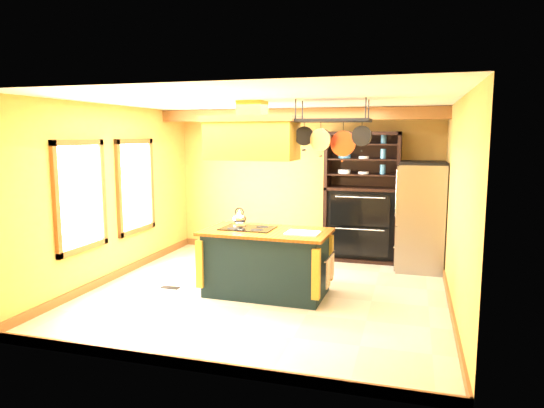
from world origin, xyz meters
The scene contains 15 objects.
floor centered at (0.00, 0.00, 0.00)m, with size 5.00×5.00×0.00m, color beige.
ceiling centered at (0.00, 0.00, 2.70)m, with size 5.00×5.00×0.00m, color white.
wall_back centered at (0.00, 2.50, 1.35)m, with size 5.00×0.02×2.70m, color gold.
wall_front centered at (0.00, -2.50, 1.35)m, with size 5.00×0.02×2.70m, color gold.
wall_left centered at (-2.50, 0.00, 1.35)m, with size 0.02×5.00×2.70m, color gold.
wall_right centered at (2.50, 0.00, 1.35)m, with size 0.02×5.00×2.70m, color gold.
ceiling_beam centered at (0.00, 1.70, 2.59)m, with size 5.00×0.15×0.20m, color brown.
window_near centered at (-2.47, -0.80, 1.40)m, with size 0.06×1.06×1.56m.
window_far centered at (-2.47, 0.60, 1.40)m, with size 0.06×1.06×1.56m.
kitchen_island centered at (0.02, -0.10, 0.47)m, with size 1.79×1.03×1.11m.
range_hood centered at (-0.18, -0.10, 2.23)m, with size 1.29×0.73×0.80m.
pot_rack centered at (0.92, -0.10, 2.34)m, with size 1.05×0.49×0.74m.
refrigerator centered at (2.10, 1.90, 0.86)m, with size 0.77×0.90×1.77m.
hutch centered at (1.10, 2.25, 0.89)m, with size 1.30×0.59×2.30m.
floor_register centered at (-1.43, -0.25, 0.01)m, with size 0.28×0.12×0.01m, color black.
Camera 1 is at (1.96, -6.47, 2.23)m, focal length 32.00 mm.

